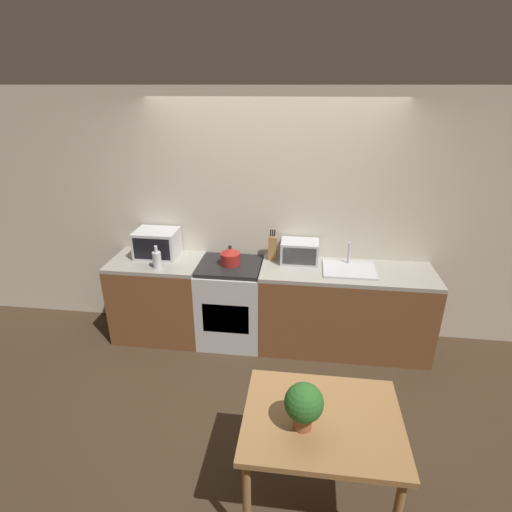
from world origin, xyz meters
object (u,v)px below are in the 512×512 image
(dining_table, at_px, (322,429))
(bottle, at_px, (157,259))
(kettle, at_px, (230,256))
(stove_range, at_px, (231,303))
(microwave, at_px, (157,243))
(toaster_oven, at_px, (300,252))

(dining_table, bearing_deg, bottle, 134.60)
(kettle, bearing_deg, stove_range, -138.32)
(kettle, height_order, microwave, microwave)
(kettle, distance_m, dining_table, 2.05)
(kettle, height_order, bottle, bottle)
(microwave, bearing_deg, dining_table, -48.36)
(bottle, height_order, dining_table, bottle)
(stove_range, bearing_deg, dining_table, -63.42)
(kettle, distance_m, microwave, 0.82)
(stove_range, height_order, toaster_oven, toaster_oven)
(toaster_oven, distance_m, dining_table, 2.01)
(microwave, bearing_deg, toaster_oven, 1.40)
(stove_range, distance_m, toaster_oven, 0.92)
(stove_range, bearing_deg, kettle, 41.68)
(kettle, xyz_separation_m, microwave, (-0.81, 0.11, 0.06))
(microwave, bearing_deg, bottle, -71.03)
(stove_range, relative_size, bottle, 3.80)
(stove_range, xyz_separation_m, toaster_oven, (0.71, 0.15, 0.57))
(microwave, relative_size, dining_table, 0.46)
(kettle, relative_size, microwave, 0.47)
(stove_range, relative_size, toaster_oven, 2.35)
(toaster_oven, height_order, dining_table, toaster_oven)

